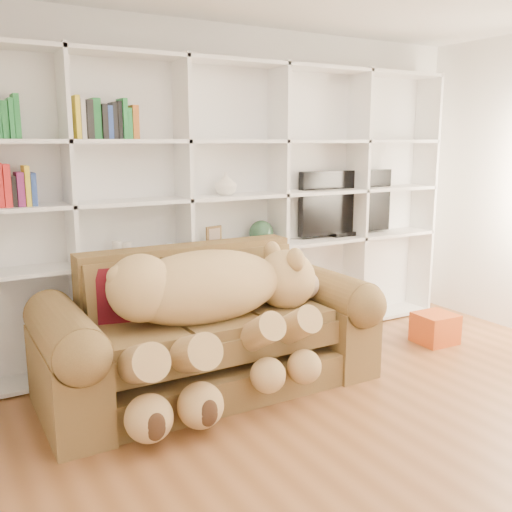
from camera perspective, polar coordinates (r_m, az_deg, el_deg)
floor at (r=3.39m, az=17.59°, el=-20.22°), size 5.00×5.00×0.00m
wall_back at (r=4.93m, az=-3.42°, el=6.73°), size 5.00×0.02×2.70m
bookshelf at (r=4.71m, az=-5.28°, el=5.94°), size 4.43×0.35×2.40m
sofa at (r=4.14m, az=-4.75°, el=-8.06°), size 2.35×1.01×0.99m
teddy_bear at (r=3.85m, az=-4.44°, el=-4.76°), size 1.71×0.95×0.99m
throw_pillow at (r=4.01m, az=-12.77°, el=-4.02°), size 0.44×0.31×0.43m
gift_box at (r=5.31m, az=17.47°, el=-6.90°), size 0.34×0.32×0.26m
tv at (r=5.50m, az=8.99°, el=5.20°), size 1.04×0.18×0.62m
picture_frame at (r=4.73m, az=-4.23°, el=1.86°), size 0.15×0.06×0.19m
green_vase at (r=4.94m, az=0.54°, el=2.34°), size 0.21×0.21×0.21m
figurine_tall at (r=4.44m, az=-13.70°, el=0.56°), size 0.10×0.10×0.15m
figurine_short at (r=4.46m, az=-12.83°, el=0.54°), size 0.09×0.09×0.13m
snow_globe at (r=4.58m, az=-8.62°, el=0.78°), size 0.09×0.09×0.09m
shelf_vase at (r=4.73m, az=-3.04°, el=7.24°), size 0.21×0.21×0.19m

